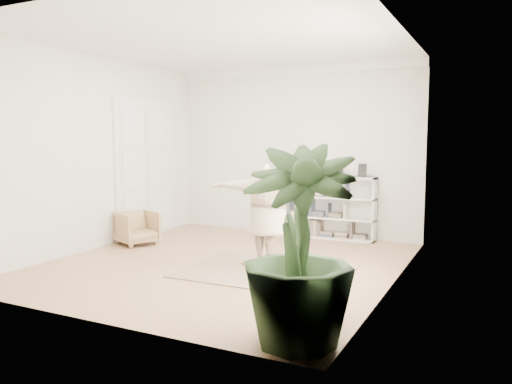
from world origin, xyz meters
TOP-DOWN VIEW (x-y plane):
  - floor at (0.00, 0.00)m, footprint 6.00×6.00m
  - room_shell at (0.00, 2.94)m, footprint 6.00×6.00m
  - doors at (-2.70, 1.30)m, footprint 0.09×1.78m
  - bookshelf at (0.74, 2.82)m, footprint 2.20×0.35m
  - armchair at (-2.30, 0.54)m, footprint 0.93×0.92m
  - rug at (0.84, -0.16)m, footprint 2.53×2.04m
  - rocker_board at (0.84, -0.16)m, footprint 0.52×0.32m
  - person at (0.84, -0.16)m, footprint 1.96×0.57m
  - houseplant at (2.30, -2.55)m, footprint 1.39×1.39m

SIDE VIEW (x-z plane):
  - floor at x=0.00m, z-range 0.00..0.00m
  - rug at x=0.84m, z-range 0.00..0.02m
  - rocker_board at x=0.84m, z-range 0.01..0.12m
  - armchair at x=-2.30m, z-range 0.00..0.65m
  - bookshelf at x=0.74m, z-range -0.18..1.46m
  - person at x=0.84m, z-range 0.13..1.72m
  - houseplant at x=2.30m, z-range 0.00..2.01m
  - doors at x=-2.70m, z-range -0.06..2.86m
  - room_shell at x=0.00m, z-range 0.51..6.51m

